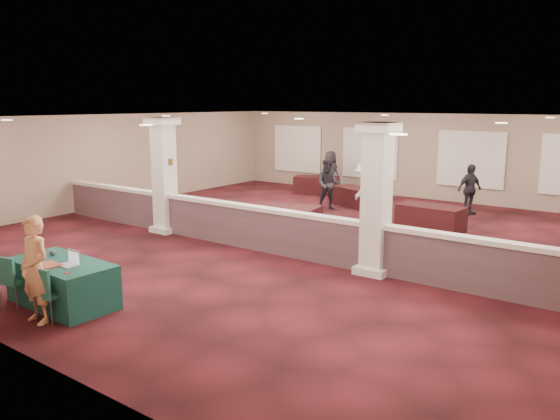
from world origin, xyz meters
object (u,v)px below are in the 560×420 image
Objects in this scene: far_table_front_center at (284,219)px; attendee_b at (364,192)px; near_table at (63,283)px; far_table_front_left at (235,214)px; far_table_back_left at (316,185)px; attendee_d at (330,172)px; conf_chair_main at (47,289)px; woman at (35,270)px; conf_chair_side at (11,276)px; far_table_back_center at (355,197)px; far_table_front_right at (430,218)px; attendee_a at (328,184)px; attendee_c at (469,189)px.

far_table_front_center is 1.08× the size of attendee_b.
near_table is 1.28× the size of far_table_front_left.
far_table_front_left is 0.83× the size of far_table_front_center.
far_table_back_left is 0.78m from attendee_d.
woman is (-0.12, -0.11, 0.34)m from conf_chair_main.
conf_chair_main is 0.48× the size of far_table_front_center.
woman is at bearing -76.57° from far_table_back_left.
conf_chair_side is 0.58× the size of far_table_back_center.
far_table_front_right is at bearing 42.02° from attendee_b.
conf_chair_side is 10.24m from attendee_b.
far_table_back_center is (2.51, -1.42, -0.02)m from far_table_back_left.
far_table_back_left is at bearing 114.94° from far_table_front_center.
attendee_a reaches higher than conf_chair_side.
woman reaches higher than near_table.
woman is at bearing -58.87° from near_table.
far_table_front_center is at bearing -69.43° from attendee_b.
attendee_d is (-1.74, 3.00, -0.02)m from attendee_a.
attendee_c is at bearing 77.00° from near_table.
conf_chair_main is 7.41m from far_table_front_center.
far_table_back_center is at bearing 73.28° from far_table_front_left.
woman is 7.53m from far_table_front_center.
conf_chair_main is 13.39m from attendee_c.
attendee_a is (-1.20, 11.20, -0.03)m from woman.
attendee_b is (1.06, 2.70, 0.51)m from far_table_front_center.
far_table_back_center is at bearing 94.49° from far_table_front_center.
attendee_a is (1.00, 3.70, 0.54)m from far_table_front_left.
conf_chair_side is (-1.15, 0.00, -0.00)m from conf_chair_main.
attendee_c is at bearing 176.73° from attendee_d.
woman reaches higher than attendee_a.
attendee_c is at bearing -4.61° from far_table_back_left.
attendee_c is (2.81, 13.09, 0.26)m from conf_chair_main.
conf_chair_side is at bearing 172.06° from conf_chair_main.
conf_chair_main is at bearing -86.10° from far_table_front_center.
far_table_front_right is 1.11× the size of far_table_back_center.
conf_chair_main is at bearing -51.14° from attendee_b.
far_table_front_left is 0.96× the size of attendee_d.
attendee_d is at bearing 92.90° from attendee_a.
attendee_d is (-2.18, 1.92, 0.51)m from far_table_back_center.
conf_chair_main reaches higher than far_table_front_right.
far_table_front_left is 5.00m from far_table_back_center.
far_table_back_center is at bearing 145.08° from attendee_d.
attendee_b is at bearing 169.83° from attendee_c.
attendee_d is at bearing 174.13° from attendee_b.
far_table_front_left is 0.99× the size of far_table_back_center.
near_table is 2.21× the size of conf_chair_main.
near_table is 10.54m from attendee_a.
conf_chair_main is 10.11m from attendee_b.
near_table reaches higher than far_table_front_left.
far_table_front_left is 3.98m from attendee_b.
conf_chair_main is 0.56× the size of attendee_d.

